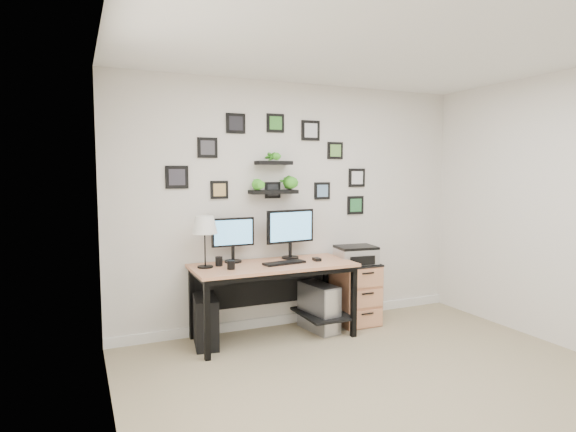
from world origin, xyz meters
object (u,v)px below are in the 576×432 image
desk (275,275)px  monitor_left (233,236)px  pc_tower_grey (319,307)px  table_lamp (205,226)px  printer (356,255)px  mug (231,265)px  monitor_right (291,230)px  file_cabinet (354,292)px  pc_tower_black (206,321)px

desk → monitor_left: monitor_left is taller
monitor_left → desk: bearing=-28.5°
monitor_left → pc_tower_grey: monitor_left is taller
monitor_left → table_lamp: bearing=-156.1°
printer → mug: bearing=-174.7°
mug → pc_tower_grey: (0.98, 0.10, -0.55)m
monitor_left → monitor_right: (0.61, -0.04, 0.04)m
monitor_right → printer: bearing=-11.7°
mug → file_cabinet: (1.46, 0.18, -0.46)m
pc_tower_grey → printer: size_ratio=1.17×
file_cabinet → monitor_right: bearing=171.9°
printer → desk: bearing=-179.2°
pc_tower_grey → file_cabinet: (0.48, 0.08, 0.09)m
monitor_left → pc_tower_black: monitor_left is taller
desk → pc_tower_grey: bearing=-2.4°
monitor_right → monitor_left: bearing=176.2°
desk → pc_tower_grey: (0.49, -0.02, -0.38)m
desk → mug: bearing=-166.3°
pc_tower_black → mug: bearing=-27.8°
monitor_right → pc_tower_grey: size_ratio=1.06×
desk → printer: size_ratio=3.60×
pc_tower_black → file_cabinet: (1.67, 0.02, 0.10)m
monitor_left → table_lamp: table_lamp is taller
pc_tower_black → printer: printer is taller
desk → printer: 0.96m
pc_tower_black → monitor_left: bearing=35.2°
mug → pc_tower_black: mug is taller
desk → file_cabinet: desk is taller
mug → pc_tower_grey: 1.13m
table_lamp → pc_tower_black: size_ratio=1.05×
desk → file_cabinet: bearing=3.4°
desk → table_lamp: (-0.69, 0.06, 0.52)m
pc_tower_black → pc_tower_grey: pc_tower_grey is taller
monitor_left → printer: size_ratio=1.01×
desk → pc_tower_black: 0.81m
monitor_right → pc_tower_black: 1.26m
monitor_right → printer: monitor_right is taller
desk → monitor_right: bearing=33.7°
mug → file_cabinet: mug is taller
monitor_right → mug: bearing=-159.1°
pc_tower_grey → desk: bearing=177.6°
mug → pc_tower_grey: mug is taller
file_cabinet → printer: bearing=-106.5°
monitor_right → file_cabinet: monitor_right is taller
monitor_left → file_cabinet: (1.34, -0.14, -0.68)m
monitor_right → mug: (-0.74, -0.28, -0.26)m
monitor_left → file_cabinet: size_ratio=0.67×
desk → table_lamp: bearing=175.1°
mug → table_lamp: bearing=138.1°
table_lamp → mug: (0.20, -0.18, -0.36)m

